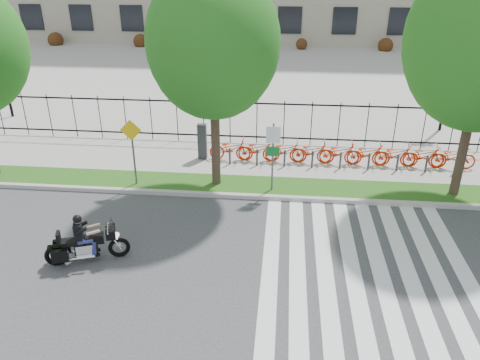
{
  "coord_description": "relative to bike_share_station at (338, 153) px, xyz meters",
  "views": [
    {
      "loc": [
        2.42,
        -10.59,
        7.75
      ],
      "look_at": [
        1.07,
        3.0,
        1.24
      ],
      "focal_mm": 35.0,
      "sensor_mm": 36.0,
      "label": 1
    }
  ],
  "objects": [
    {
      "name": "sign_pole_warning",
      "position": [
        -7.57,
        -2.62,
        1.11
      ],
      "size": [
        0.78,
        0.09,
        2.49
      ],
      "color": "#59595B",
      "rests_on": "grass_verge"
    },
    {
      "name": "crosswalk_stripes",
      "position": [
        0.21,
        -7.2,
        -0.62
      ],
      "size": [
        5.7,
        8.0,
        0.01
      ],
      "primitive_type": null,
      "color": "silver",
      "rests_on": "ground"
    },
    {
      "name": "sidewalk",
      "position": [
        -4.61,
        0.25,
        -0.55
      ],
      "size": [
        60.0,
        3.5,
        0.15
      ],
      "primitive_type": "cube",
      "color": "#AFABA3",
      "rests_on": "ground"
    },
    {
      "name": "iron_fence",
      "position": [
        -4.61,
        2.0,
        0.52
      ],
      "size": [
        30.0,
        0.06,
        2.0
      ],
      "primitive_type": null,
      "color": "black",
      "rests_on": "sidewalk"
    },
    {
      "name": "bike_share_station",
      "position": [
        0.0,
        0.0,
        0.0
      ],
      "size": [
        11.08,
        0.86,
        1.5
      ],
      "color": "#2D2D33",
      "rests_on": "sidewalk"
    },
    {
      "name": "street_tree_1",
      "position": [
        -4.62,
        -2.25,
        4.59
      ],
      "size": [
        4.43,
        4.43,
        7.63
      ],
      "color": "#37291E",
      "rests_on": "grass_verge"
    },
    {
      "name": "curb",
      "position": [
        -4.61,
        -3.1,
        -0.55
      ],
      "size": [
        60.0,
        0.2,
        0.15
      ],
      "primitive_type": "cube",
      "color": "#AAA6A0",
      "rests_on": "ground"
    },
    {
      "name": "motorcycle_rider",
      "position": [
        -7.53,
        -7.31,
        -0.03
      ],
      "size": [
        2.23,
        1.13,
        1.79
      ],
      "color": "black",
      "rests_on": "ground"
    },
    {
      "name": "lamp_post_right",
      "position": [
        5.39,
        4.8,
        2.58
      ],
      "size": [
        1.06,
        0.7,
        4.25
      ],
      "color": "black",
      "rests_on": "ground"
    },
    {
      "name": "ground",
      "position": [
        -4.61,
        -7.2,
        -0.63
      ],
      "size": [
        120.0,
        120.0,
        0.0
      ],
      "primitive_type": "plane",
      "color": "#38383B",
      "rests_on": "ground"
    },
    {
      "name": "grass_verge",
      "position": [
        -4.61,
        -2.25,
        -0.55
      ],
      "size": [
        60.0,
        1.5,
        0.15
      ],
      "primitive_type": "cube",
      "color": "#1E4912",
      "rests_on": "ground"
    },
    {
      "name": "sign_pole_regulatory",
      "position": [
        -2.55,
        -2.62,
        1.11
      ],
      "size": [
        0.5,
        0.09,
        2.5
      ],
      "color": "#59595B",
      "rests_on": "grass_verge"
    },
    {
      "name": "plaza",
      "position": [
        -4.61,
        17.8,
        -0.58
      ],
      "size": [
        80.0,
        34.0,
        0.1
      ],
      "primitive_type": "cube",
      "color": "#AFABA3",
      "rests_on": "ground"
    },
    {
      "name": "lamp_post_left",
      "position": [
        -16.61,
        4.8,
        2.58
      ],
      "size": [
        1.06,
        0.7,
        4.25
      ],
      "color": "black",
      "rests_on": "ground"
    }
  ]
}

